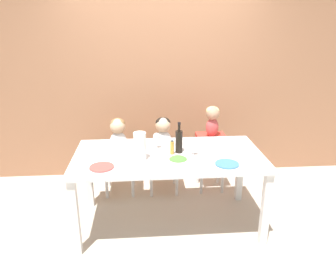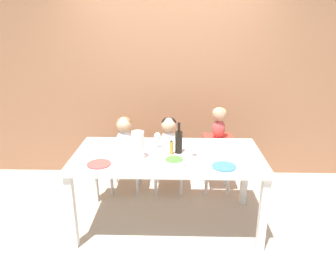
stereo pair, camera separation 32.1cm
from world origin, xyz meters
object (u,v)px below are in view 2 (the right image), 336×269
salad_bowl_large (174,162)px  wine_glass_far (157,137)px  person_child_left (124,134)px  person_child_center (169,134)px  paper_towel_roll (138,145)px  dinner_plate_front_right (224,166)px  wine_glass_near (193,145)px  chair_far_center (169,161)px  person_baby_right (219,119)px  dinner_plate_front_left (99,164)px  dinner_plate_back_left (121,144)px  chair_right_highchair (218,149)px  wine_bottle (179,141)px  chair_far_left (126,160)px  dinner_plate_back_right (227,146)px

salad_bowl_large → wine_glass_far: bearing=111.5°
person_child_left → person_child_center: (0.53, 0.00, 0.00)m
paper_towel_roll → dinner_plate_front_right: (0.79, -0.18, -0.13)m
person_child_center → wine_glass_near: wine_glass_near is taller
person_child_center → wine_glass_far: bearing=-100.5°
chair_far_center → salad_bowl_large: bearing=-85.9°
person_baby_right → wine_glass_far: size_ratio=2.20×
wine_glass_near → dinner_plate_front_left: bearing=-166.1°
dinner_plate_front_left → dinner_plate_back_left: same height
person_child_left → dinner_plate_front_right: 1.46m
person_child_center → chair_right_highchair: bearing=-0.2°
wine_glass_near → wine_bottle: bearing=144.3°
chair_far_left → chair_far_center: bearing=0.0°
paper_towel_roll → wine_glass_far: size_ratio=1.60×
dinner_plate_front_left → dinner_plate_back_right: size_ratio=1.00×
chair_right_highchair → wine_glass_far: 0.95m
dinner_plate_back_left → person_child_center: bearing=43.8°
person_child_left → wine_glass_far: (0.43, -0.56, 0.17)m
chair_far_left → chair_right_highchair: (1.12, -0.00, 0.16)m
person_child_center → dinner_plate_front_right: bearing=-62.7°
chair_far_center → person_baby_right: size_ratio=1.25×
chair_far_left → dinner_plate_back_left: dinner_plate_back_left is taller
wine_glass_near → dinner_plate_front_right: wine_glass_near is taller
chair_right_highchair → person_child_left: bearing=179.9°
chair_far_center → wine_glass_near: (0.25, -0.77, 0.51)m
paper_towel_roll → dinner_plate_front_left: bearing=-155.7°
person_child_center → dinner_plate_back_right: bearing=-38.7°
chair_right_highchair → person_child_center: (-0.59, 0.00, 0.18)m
dinner_plate_front_left → chair_far_left: bearing=85.5°
person_child_center → dinner_plate_front_left: 1.16m
dinner_plate_back_left → dinner_plate_back_right: bearing=-1.2°
chair_far_left → chair_right_highchair: bearing=-0.0°
chair_right_highchair → dinner_plate_front_left: 1.57m
chair_far_center → person_child_center: person_child_center is taller
paper_towel_roll → dinner_plate_front_left: size_ratio=1.23×
chair_right_highchair → dinner_plate_front_right: size_ratio=3.20×
dinner_plate_back_right → person_child_center: bearing=141.3°
chair_right_highchair → paper_towel_roll: bearing=-136.0°
wine_bottle → paper_towel_roll: bearing=-158.4°
person_child_left → salad_bowl_large: person_child_left is taller
chair_far_left → dinner_plate_front_left: bearing=-94.5°
chair_right_highchair → dinner_plate_front_left: bearing=-140.7°
person_baby_right → wine_glass_near: (-0.34, -0.77, -0.03)m
wine_glass_near → salad_bowl_large: size_ratio=0.88×
dinner_plate_back_left → dinner_plate_back_right: size_ratio=1.00×
wine_bottle → chair_far_left: bearing=133.7°
salad_bowl_large → dinner_plate_front_right: size_ratio=0.88×
person_child_center → dinner_plate_front_left: person_child_center is taller
paper_towel_roll → person_child_left: bearing=107.6°
chair_right_highchair → wine_glass_far: (-0.69, -0.55, 0.35)m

